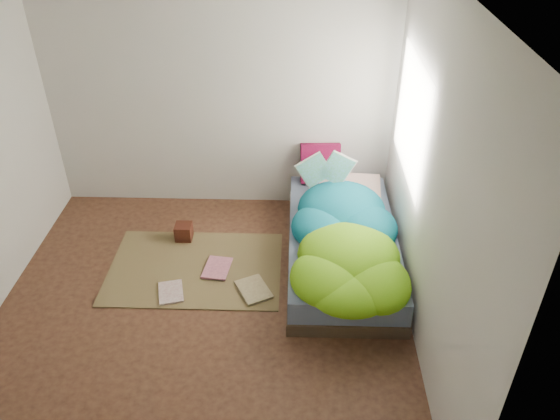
{
  "coord_description": "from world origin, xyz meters",
  "views": [
    {
      "loc": [
        0.77,
        -3.36,
        3.32
      ],
      "look_at": [
        0.64,
        0.75,
        0.54
      ],
      "focal_mm": 35.0,
      "sensor_mm": 36.0,
      "label": 1
    }
  ],
  "objects_px": {
    "wooden_box": "(184,232)",
    "floor_book_b": "(205,267)",
    "pillow_magenta": "(320,163)",
    "open_book": "(327,161)",
    "bed": "(342,246)",
    "floor_book_a": "(159,294)"
  },
  "relations": [
    {
      "from": "open_book",
      "to": "wooden_box",
      "type": "xyz_separation_m",
      "value": [
        -1.4,
        -0.19,
        -0.73
      ]
    },
    {
      "from": "bed",
      "to": "pillow_magenta",
      "type": "xyz_separation_m",
      "value": [
        -0.19,
        0.92,
        0.38
      ]
    },
    {
      "from": "wooden_box",
      "to": "floor_book_a",
      "type": "distance_m",
      "value": 0.84
    },
    {
      "from": "wooden_box",
      "to": "floor_book_b",
      "type": "distance_m",
      "value": 0.54
    },
    {
      "from": "pillow_magenta",
      "to": "floor_book_a",
      "type": "height_order",
      "value": "pillow_magenta"
    },
    {
      "from": "wooden_box",
      "to": "floor_book_a",
      "type": "xyz_separation_m",
      "value": [
        -0.08,
        -0.84,
        -0.07
      ]
    },
    {
      "from": "pillow_magenta",
      "to": "floor_book_b",
      "type": "distance_m",
      "value": 1.63
    },
    {
      "from": "pillow_magenta",
      "to": "floor_book_b",
      "type": "relative_size",
      "value": 1.29
    },
    {
      "from": "open_book",
      "to": "floor_book_b",
      "type": "relative_size",
      "value": 1.48
    },
    {
      "from": "open_book",
      "to": "floor_book_a",
      "type": "xyz_separation_m",
      "value": [
        -1.48,
        -1.02,
        -0.8
      ]
    },
    {
      "from": "pillow_magenta",
      "to": "open_book",
      "type": "bearing_deg",
      "value": -89.26
    },
    {
      "from": "pillow_magenta",
      "to": "floor_book_a",
      "type": "relative_size",
      "value": 1.42
    },
    {
      "from": "open_book",
      "to": "floor_book_a",
      "type": "distance_m",
      "value": 1.96
    },
    {
      "from": "floor_book_a",
      "to": "floor_book_b",
      "type": "relative_size",
      "value": 0.91
    },
    {
      "from": "floor_book_a",
      "to": "floor_book_b",
      "type": "bearing_deg",
      "value": 32.59
    },
    {
      "from": "pillow_magenta",
      "to": "bed",
      "type": "bearing_deg",
      "value": -81.98
    },
    {
      "from": "bed",
      "to": "pillow_magenta",
      "type": "distance_m",
      "value": 1.01
    },
    {
      "from": "floor_book_b",
      "to": "floor_book_a",
      "type": "bearing_deg",
      "value": -125.83
    },
    {
      "from": "pillow_magenta",
      "to": "open_book",
      "type": "height_order",
      "value": "open_book"
    },
    {
      "from": "wooden_box",
      "to": "floor_book_a",
      "type": "relative_size",
      "value": 0.56
    },
    {
      "from": "wooden_box",
      "to": "floor_book_b",
      "type": "relative_size",
      "value": 0.51
    },
    {
      "from": "pillow_magenta",
      "to": "floor_book_a",
      "type": "distance_m",
      "value": 2.13
    }
  ]
}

